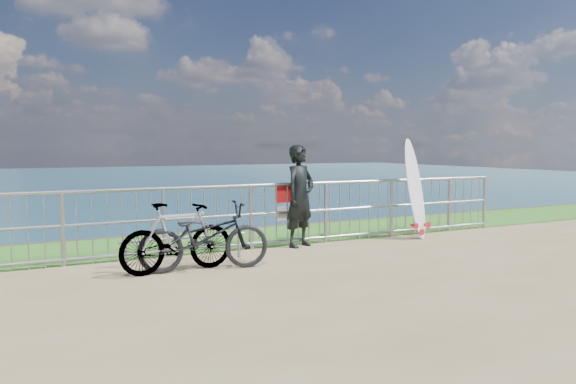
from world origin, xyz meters
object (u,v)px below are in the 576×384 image
surfboard (416,192)px  bicycle_far (177,237)px  surfer (300,196)px  bicycle_near (204,237)px

surfboard → bicycle_far: size_ratio=1.17×
surfer → bicycle_near: size_ratio=0.96×
surfboard → bicycle_near: bearing=-169.7°
surfboard → bicycle_far: bearing=-171.3°
surfboard → bicycle_far: 4.96m
surfer → bicycle_far: bearing=178.3°
surfboard → bicycle_far: (-4.89, -0.75, -0.39)m
bicycle_near → surfer: bearing=-55.4°
surfboard → bicycle_near: size_ratio=1.04×
surfer → surfboard: bearing=-28.7°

